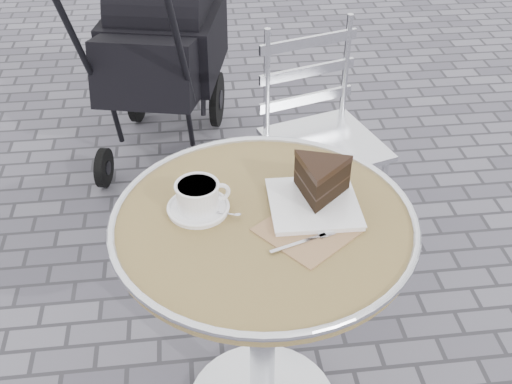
{
  "coord_description": "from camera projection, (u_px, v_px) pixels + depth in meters",
  "views": [
    {
      "loc": [
        -0.15,
        -1.14,
        1.67
      ],
      "look_at": [
        -0.01,
        0.04,
        0.78
      ],
      "focal_mm": 45.0,
      "sensor_mm": 36.0,
      "label": 1
    }
  ],
  "objects": [
    {
      "name": "baby_stroller",
      "position": [
        161.0,
        58.0,
        2.83
      ],
      "size": [
        0.64,
        1.03,
        1.0
      ],
      "rotation": [
        0.0,
        0.0,
        -0.23
      ],
      "color": "black",
      "rests_on": "ground"
    },
    {
      "name": "cake_plate_set",
      "position": [
        319.0,
        185.0,
        1.51
      ],
      "size": [
        0.27,
        0.34,
        0.11
      ],
      "rotation": [
        0.0,
        0.0,
        -0.02
      ],
      "color": "#976F53",
      "rests_on": "cafe_table"
    },
    {
      "name": "bistro_chair",
      "position": [
        315.0,
        112.0,
        2.32
      ],
      "size": [
        0.47,
        0.47,
        0.83
      ],
      "rotation": [
        0.0,
        0.0,
        0.29
      ],
      "color": "silver",
      "rests_on": "ground"
    },
    {
      "name": "cappuccino_set",
      "position": [
        199.0,
        199.0,
        1.49
      ],
      "size": [
        0.16,
        0.14,
        0.07
      ],
      "rotation": [
        0.0,
        0.0,
        0.16
      ],
      "color": "white",
      "rests_on": "cafe_table"
    },
    {
      "name": "cafe_table",
      "position": [
        263.0,
        271.0,
        1.58
      ],
      "size": [
        0.72,
        0.72,
        0.74
      ],
      "color": "silver",
      "rests_on": "ground"
    }
  ]
}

